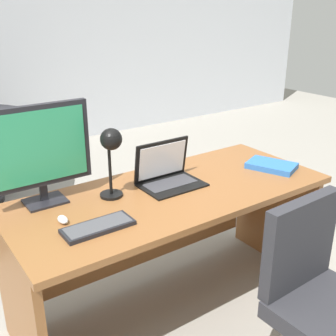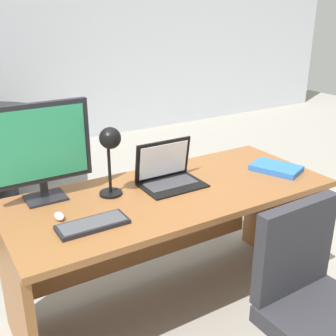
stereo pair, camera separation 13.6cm
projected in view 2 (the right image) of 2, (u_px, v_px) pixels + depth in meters
The scene contains 10 objects.
ground at pixel (83, 207), 3.72m from camera, with size 12.00×12.00×0.00m, color gray.
back_wall at pixel (12, 30), 4.77m from camera, with size 10.00×0.10×2.80m, color silver.
desk at pixel (167, 222), 2.37m from camera, with size 1.76×0.75×0.74m.
monitor at pixel (40, 147), 2.06m from camera, with size 0.51×0.16×0.50m.
laptop at pixel (167, 171), 2.34m from camera, with size 0.34×0.25×0.24m.
keyboard at pixel (93, 224), 1.89m from camera, with size 0.32×0.13×0.02m.
mouse at pixel (59, 216), 1.95m from camera, with size 0.04×0.07×0.03m.
desk_lamp at pixel (110, 147), 2.09m from camera, with size 0.12×0.14×0.38m.
book at pixel (276, 168), 2.52m from camera, with size 0.28×0.33×0.03m.
office_chair at pixel (316, 328), 1.80m from camera, with size 0.56×0.56×0.91m.
Camera 2 is at (-1.08, -1.74, 1.68)m, focal length 44.72 mm.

